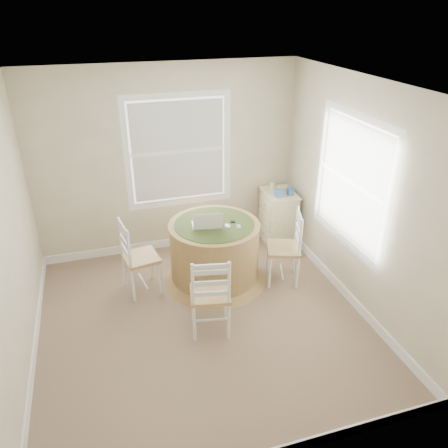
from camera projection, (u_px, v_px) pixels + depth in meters
name	position (u px, v px, depth m)	size (l,w,h in m)	color
room	(212.00, 210.00, 4.57)	(3.64, 3.64, 2.64)	#7F6850
round_table	(215.00, 250.00, 5.52)	(1.32, 1.32, 0.82)	#A17B48
chair_left	(141.00, 257.00, 5.31)	(0.42, 0.40, 0.95)	white
chair_near	(210.00, 294.00, 4.65)	(0.42, 0.40, 0.95)	white
chair_right	(283.00, 248.00, 5.51)	(0.42, 0.40, 0.95)	white
laptop	(207.00, 224.00, 5.28)	(0.39, 0.36, 0.25)	white
mouse	(228.00, 226.00, 5.29)	(0.06, 0.10, 0.04)	white
phone	(239.00, 227.00, 5.29)	(0.04, 0.09, 0.02)	#B7BABF
keys	(233.00, 222.00, 5.39)	(0.06, 0.05, 0.03)	black
corner_chest	(278.00, 217.00, 6.46)	(0.47, 0.62, 0.80)	#F5E9B8
tissue_box	(279.00, 193.00, 6.13)	(0.12, 0.12, 0.10)	#4F75B6
box_yellow	(282.00, 189.00, 6.31)	(0.15, 0.10, 0.06)	#E8BF51
box_blue	(291.00, 191.00, 6.18)	(0.08, 0.08, 0.12)	#376AA6
cup_cream	(272.00, 186.00, 6.37)	(0.07, 0.07, 0.09)	beige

